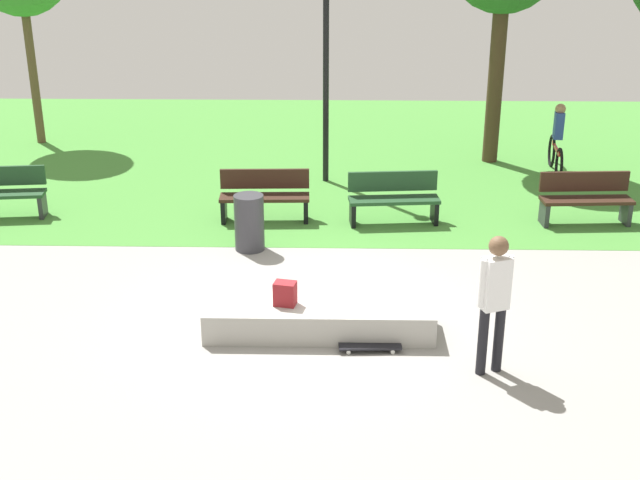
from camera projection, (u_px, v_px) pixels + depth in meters
name	position (u px, v px, depth m)	size (l,w,h in m)	color
ground_plane	(314.00, 313.00, 11.53)	(28.00, 28.00, 0.00)	gray
grass_lawn	(324.00, 153.00, 19.15)	(26.60, 11.60, 0.01)	#478C38
concrete_ledge	(319.00, 319.00, 10.92)	(3.00, 0.81, 0.41)	#A8A59E
backpack_on_ledge	(285.00, 294.00, 10.80)	(0.28, 0.20, 0.32)	maroon
skater_performing_trick	(495.00, 294.00, 9.69)	(0.41, 0.30, 1.76)	black
skateboard_by_ledge	(370.00, 346.00, 10.52)	(0.81, 0.24, 0.08)	black
park_bench_far_left	(265.00, 194.00, 14.85)	(1.62, 0.54, 0.91)	#331E14
park_bench_near_lamppost	(585.00, 197.00, 14.71)	(1.63, 0.57, 0.91)	#331E14
park_bench_by_oak	(0.00, 191.00, 15.01)	(1.64, 0.66, 0.91)	#1E4223
park_bench_far_right	(394.00, 197.00, 14.72)	(1.64, 0.62, 0.91)	#1E4223
lamp_post	(326.00, 37.00, 16.12)	(0.28, 0.28, 4.93)	black
trash_bin	(249.00, 223.00, 13.55)	(0.49, 0.49, 0.94)	#333338
cyclist_on_bicycle	(557.00, 144.00, 17.51)	(0.24, 1.82, 1.52)	black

